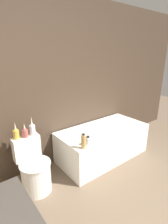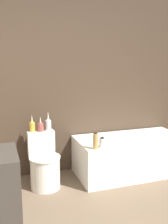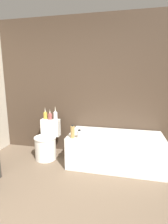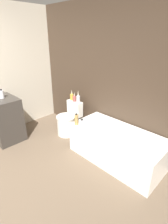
{
  "view_description": "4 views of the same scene",
  "coord_description": "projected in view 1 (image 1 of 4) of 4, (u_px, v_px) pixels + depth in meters",
  "views": [
    {
      "loc": [
        -1.23,
        -0.02,
        1.78
      ],
      "look_at": [
        0.19,
        1.81,
        0.99
      ],
      "focal_mm": 28.0,
      "sensor_mm": 36.0,
      "label": 1
    },
    {
      "loc": [
        -1.1,
        -1.29,
        1.65
      ],
      "look_at": [
        -0.04,
        1.83,
        0.99
      ],
      "focal_mm": 42.0,
      "sensor_mm": 36.0,
      "label": 2
    },
    {
      "loc": [
        0.81,
        -0.92,
        1.53
      ],
      "look_at": [
        0.21,
        1.75,
        0.96
      ],
      "focal_mm": 28.0,
      "sensor_mm": 36.0,
      "label": 3
    },
    {
      "loc": [
        2.07,
        -0.21,
        2.01
      ],
      "look_at": [
        0.14,
        1.73,
        0.79
      ],
      "focal_mm": 28.0,
      "sensor_mm": 36.0,
      "label": 4
    }
  ],
  "objects": [
    {
      "name": "shampoo_bottle_tall",
      "position": [
        83.0,
        141.0,
        2.34
      ],
      "size": [
        0.07,
        0.07,
        0.22
      ],
      "color": "tan",
      "rests_on": "bathtub"
    },
    {
      "name": "toilet",
      "position": [
        34.0,
        170.0,
        2.34
      ],
      "size": [
        0.4,
        0.54,
        0.7
      ],
      "color": "white",
      "rests_on": "ground"
    },
    {
      "name": "vase_silver",
      "position": [
        25.0,
        132.0,
        2.33
      ],
      "size": [
        0.08,
        0.08,
        0.2
      ],
      "color": "#994C47",
      "rests_on": "toilet"
    },
    {
      "name": "shampoo_bottle_short",
      "position": [
        88.0,
        141.0,
        2.44
      ],
      "size": [
        0.08,
        0.08,
        0.14
      ],
      "color": "silver",
      "rests_on": "bathtub"
    },
    {
      "name": "wall_back_tiled",
      "position": [
        52.0,
        86.0,
        2.66
      ],
      "size": [
        6.4,
        0.06,
        2.6
      ],
      "color": "#423326",
      "rests_on": "ground_plane"
    },
    {
      "name": "vase_bronze",
      "position": [
        32.0,
        129.0,
        2.4
      ],
      "size": [
        0.08,
        0.08,
        0.27
      ],
      "color": "silver",
      "rests_on": "toilet"
    },
    {
      "name": "bathtub",
      "position": [
        103.0,
        142.0,
        3.08
      ],
      "size": [
        1.57,
        0.75,
        0.54
      ],
      "color": "white",
      "rests_on": "ground"
    },
    {
      "name": "vase_gold",
      "position": [
        16.0,
        133.0,
        2.29
      ],
      "size": [
        0.07,
        0.07,
        0.23
      ],
      "color": "gold",
      "rests_on": "toilet"
    }
  ]
}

